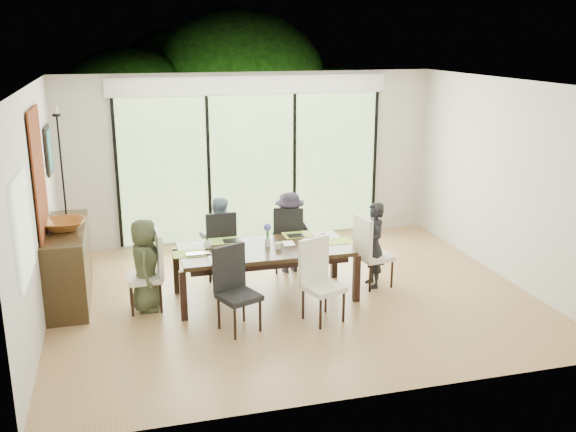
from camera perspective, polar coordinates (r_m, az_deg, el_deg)
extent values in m
cube|color=#8D5E38|center=(8.36, 0.45, -7.09)|extent=(6.00, 5.00, 0.01)
cube|color=white|center=(7.72, 0.49, 11.76)|extent=(6.00, 5.00, 0.01)
cube|color=beige|center=(10.32, -3.26, 5.19)|extent=(6.00, 0.02, 2.70)
cube|color=silver|center=(5.66, 7.27, -3.97)|extent=(6.00, 0.02, 2.70)
cube|color=white|center=(7.72, -21.60, 0.43)|extent=(0.02, 5.00, 2.70)
cube|color=silver|center=(9.19, 18.90, 3.02)|extent=(0.02, 5.00, 2.70)
cube|color=#598C3F|center=(10.31, -3.20, 4.33)|extent=(4.20, 0.02, 2.30)
cube|color=white|center=(10.12, -3.30, 11.55)|extent=(4.40, 0.06, 0.28)
cube|color=black|center=(10.09, -14.96, 3.56)|extent=(0.05, 0.04, 2.30)
cube|color=black|center=(10.19, -7.06, 4.09)|extent=(0.05, 0.04, 2.30)
cube|color=black|center=(10.46, 0.57, 4.52)|extent=(0.05, 0.04, 2.30)
cube|color=black|center=(10.92, 7.70, 4.86)|extent=(0.05, 0.04, 2.30)
cube|color=#8CAD7F|center=(6.53, -22.45, -0.98)|extent=(0.02, 0.90, 1.00)
cube|color=brown|center=(11.50, -4.06, -0.89)|extent=(6.00, 1.80, 0.10)
cube|color=#4F3422|center=(12.11, -4.85, 2.88)|extent=(6.00, 0.08, 0.06)
sphere|color=#14380F|center=(12.76, -13.80, 7.22)|extent=(3.20, 3.20, 3.20)
sphere|color=#14380F|center=(13.53, -4.51, 9.63)|extent=(4.00, 4.00, 4.00)
sphere|color=#14380F|center=(13.28, 3.90, 7.17)|extent=(2.80, 2.80, 2.80)
sphere|color=#14380F|center=(14.09, -9.08, 8.99)|extent=(3.60, 3.60, 3.60)
cube|color=black|center=(8.10, -2.08, -2.99)|extent=(2.14, 0.98, 0.05)
cube|color=black|center=(8.13, -2.08, -3.52)|extent=(1.96, 0.80, 0.09)
cube|color=black|center=(7.66, -9.28, -7.00)|extent=(0.08, 0.08, 0.61)
cube|color=black|center=(8.13, 6.10, -5.51)|extent=(0.08, 0.08, 0.61)
cube|color=black|center=(8.46, -9.89, -4.79)|extent=(0.08, 0.08, 0.61)
cube|color=black|center=(8.88, 4.13, -3.57)|extent=(0.08, 0.08, 0.61)
imported|color=#3C442D|center=(7.95, -12.57, -4.27)|extent=(0.41, 0.58, 1.15)
imported|color=black|center=(8.55, 7.63, -2.56)|extent=(0.37, 0.56, 1.15)
imported|color=#7F9DB8|center=(8.82, -6.15, -1.95)|extent=(0.59, 0.44, 1.15)
imported|color=#231E2D|center=(9.01, 0.14, -1.45)|extent=(0.57, 0.39, 1.15)
cube|color=#8DA93C|center=(7.95, -8.79, -3.33)|extent=(0.39, 0.28, 0.01)
cube|color=#A0BC43|center=(8.34, 4.29, -2.25)|extent=(0.39, 0.28, 0.01)
cube|color=#7DAA3C|center=(8.38, -5.70, -2.19)|extent=(0.39, 0.28, 0.01)
cube|color=#9CBA42|center=(8.59, 0.89, -1.67)|extent=(0.39, 0.28, 0.01)
cube|color=white|center=(7.71, -5.58, -3.81)|extent=(0.39, 0.28, 0.01)
cube|color=black|center=(8.35, -4.97, -2.19)|extent=(0.23, 0.16, 0.01)
cube|color=black|center=(8.53, 0.66, -1.74)|extent=(0.21, 0.15, 0.01)
cube|color=white|center=(8.22, 2.76, -2.50)|extent=(0.27, 0.20, 0.00)
cube|color=white|center=(7.71, -5.58, -3.71)|extent=(0.23, 0.23, 0.02)
cube|color=orange|center=(7.70, -5.58, -3.60)|extent=(0.18, 0.18, 0.01)
cylinder|color=silver|center=(8.13, -1.83, -2.32)|extent=(0.07, 0.07, 0.11)
cylinder|color=#337226|center=(8.10, -1.83, -1.60)|extent=(0.04, 0.04, 0.14)
sphere|color=#5059C8|center=(8.07, -1.84, -1.00)|extent=(0.10, 0.10, 0.10)
imported|color=silver|center=(7.86, -7.98, -3.44)|extent=(0.30, 0.20, 0.02)
imported|color=white|center=(8.10, -7.16, -2.59)|extent=(0.14, 0.14, 0.09)
imported|color=white|center=(8.02, -0.88, -2.67)|extent=(0.10, 0.10, 0.08)
imported|color=white|center=(8.37, 3.10, -1.87)|extent=(0.11, 0.11, 0.09)
imported|color=white|center=(8.19, -0.46, -2.51)|extent=(0.16, 0.21, 0.02)
cube|color=black|center=(8.55, -18.91, -4.01)|extent=(0.48, 1.69, 0.95)
imported|color=brown|center=(8.29, -19.28, -0.74)|extent=(0.50, 0.50, 0.12)
cylinder|color=black|center=(8.74, -19.07, -0.18)|extent=(0.11, 0.11, 0.04)
cylinder|color=black|center=(8.59, -19.47, 4.11)|extent=(0.03, 0.03, 1.32)
cylinder|color=black|center=(8.49, -19.88, 8.44)|extent=(0.11, 0.11, 0.03)
cylinder|color=silver|center=(8.48, -19.92, 8.87)|extent=(0.04, 0.04, 0.11)
cube|color=#9B3616|center=(8.03, -21.28, 3.59)|extent=(0.02, 1.00, 1.50)
cube|color=black|center=(9.29, -20.53, 5.52)|extent=(0.03, 0.55, 0.65)
cube|color=#1C5B59|center=(9.29, -20.41, 5.53)|extent=(0.01, 0.45, 0.55)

